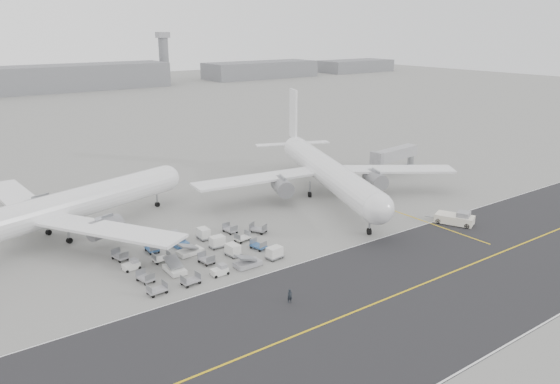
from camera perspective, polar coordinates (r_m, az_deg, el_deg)
ground at (r=86.50m, az=1.43°, el=-6.91°), size 700.00×700.00×0.00m
taxiway at (r=77.86m, az=12.66°, el=-10.19°), size 220.00×59.00×0.03m
horizon_buildings at (r=333.85m, az=-22.63°, el=9.69°), size 520.00×28.00×28.00m
control_tower at (r=360.12m, az=-12.04°, el=13.65°), size 7.00×7.00×31.25m
airliner_a at (r=99.58m, az=-22.28°, el=-1.65°), size 52.55×51.48×18.66m
airliner_b at (r=115.63m, az=4.82°, el=2.27°), size 54.30×55.35×20.03m
pushback_tug at (r=105.53m, az=17.87°, el=-2.65°), size 5.65×8.81×2.54m
jet_bridge at (r=138.20m, az=11.95°, el=3.80°), size 16.74×5.17×6.25m
gse_cluster at (r=87.04m, az=-8.49°, el=-6.94°), size 28.90×23.64×2.03m
stray_dolly at (r=96.76m, az=-2.29°, el=-4.25°), size 2.85×3.35×1.76m
ground_crew_a at (r=73.07m, az=1.04°, el=-10.81°), size 0.80×0.64×1.93m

